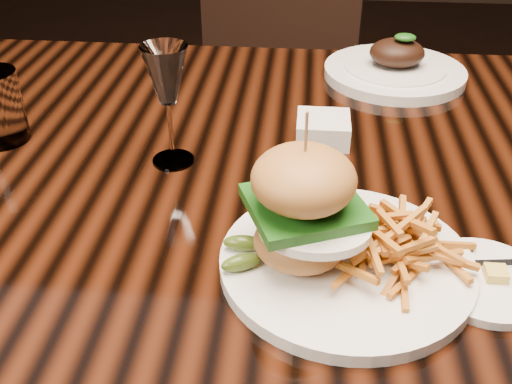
# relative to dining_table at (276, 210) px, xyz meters

# --- Properties ---
(dining_table) EXTENTS (1.60, 0.90, 0.75)m
(dining_table) POSITION_rel_dining_table_xyz_m (0.00, 0.00, 0.00)
(dining_table) COLOR black
(dining_table) RESTS_ON ground
(burger_plate) EXTENTS (0.27, 0.27, 0.18)m
(burger_plate) POSITION_rel_dining_table_xyz_m (0.08, -0.21, 0.12)
(burger_plate) COLOR white
(burger_plate) RESTS_ON dining_table
(side_saucer) EXTENTS (0.13, 0.13, 0.02)m
(side_saucer) POSITION_rel_dining_table_xyz_m (0.23, -0.22, 0.08)
(side_saucer) COLOR white
(side_saucer) RESTS_ON dining_table
(ramekin) EXTENTS (0.10, 0.10, 0.04)m
(ramekin) POSITION_rel_dining_table_xyz_m (0.06, 0.08, 0.09)
(ramekin) COLOR white
(ramekin) RESTS_ON dining_table
(wine_glass) EXTENTS (0.06, 0.06, 0.16)m
(wine_glass) POSITION_rel_dining_table_xyz_m (-0.14, -0.00, 0.20)
(wine_glass) COLOR white
(wine_glass) RESTS_ON dining_table
(far_dish) EXTENTS (0.25, 0.25, 0.08)m
(far_dish) POSITION_rel_dining_table_xyz_m (0.19, 0.32, 0.09)
(far_dish) COLOR white
(far_dish) RESTS_ON dining_table
(chair_far) EXTENTS (0.52, 0.53, 0.95)m
(chair_far) POSITION_rel_dining_table_xyz_m (-0.07, 0.89, -0.13)
(chair_far) COLOR black
(chair_far) RESTS_ON ground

